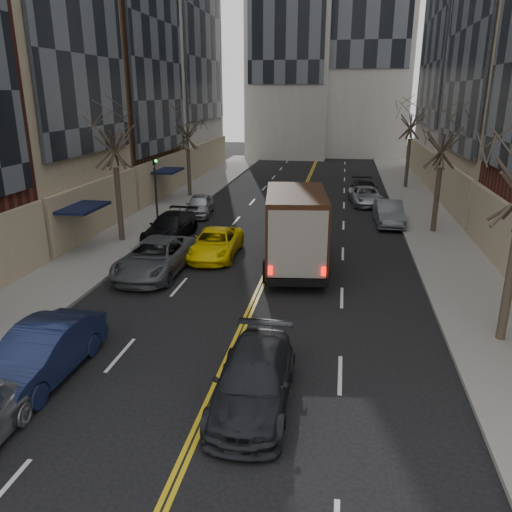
{
  "coord_description": "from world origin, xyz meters",
  "views": [
    {
      "loc": [
        3.24,
        -5.32,
        8.04
      ],
      "look_at": [
        0.21,
        12.22,
        2.2
      ],
      "focal_mm": 35.0,
      "sensor_mm": 36.0,
      "label": 1
    }
  ],
  "objects": [
    {
      "name": "tree_rt_mid",
      "position": [
        8.8,
        25.0,
        6.17
      ],
      "size": [
        3.2,
        3.2,
        8.32
      ],
      "color": "#382D23",
      "rests_on": "sidewalk_right"
    },
    {
      "name": "sidewalk_left",
      "position": [
        -9.0,
        27.0,
        0.07
      ],
      "size": [
        4.0,
        66.0,
        0.15
      ],
      "primitive_type": "cube",
      "color": "slate",
      "rests_on": "ground"
    },
    {
      "name": "parked_lf_e",
      "position": [
        -6.3,
        27.09,
        0.7
      ],
      "size": [
        2.18,
        4.3,
        1.4
      ],
      "primitive_type": "imported",
      "rotation": [
        0.0,
        0.0,
        0.13
      ],
      "color": "#A1A3A9",
      "rests_on": "ground"
    },
    {
      "name": "observer_sedan",
      "position": [
        1.2,
        6.13,
        0.71
      ],
      "size": [
        2.09,
        4.95,
        1.43
      ],
      "rotation": [
        0.0,
        0.0,
        0.02
      ],
      "color": "black",
      "rests_on": "ground"
    },
    {
      "name": "tree_lf_far",
      "position": [
        -8.8,
        33.0,
        6.02
      ],
      "size": [
        3.2,
        3.2,
        8.12
      ],
      "color": "#382D23",
      "rests_on": "sidewalk_left"
    },
    {
      "name": "parked_lf_b",
      "position": [
        -5.13,
        6.34,
        0.81
      ],
      "size": [
        1.81,
        4.92,
        1.61
      ],
      "primitive_type": "imported",
      "rotation": [
        0.0,
        0.0,
        -0.02
      ],
      "color": "#121939",
      "rests_on": "ground"
    },
    {
      "name": "parked_rt_a",
      "position": [
        6.3,
        26.65,
        0.76
      ],
      "size": [
        1.78,
        4.65,
        1.51
      ],
      "primitive_type": "imported",
      "rotation": [
        0.0,
        0.0,
        0.04
      ],
      "color": "#54575D",
      "rests_on": "ground"
    },
    {
      "name": "ups_truck",
      "position": [
        1.2,
        17.25,
        1.93
      ],
      "size": [
        3.52,
        7.25,
        3.83
      ],
      "rotation": [
        0.0,
        0.0,
        0.13
      ],
      "color": "black",
      "rests_on": "ground"
    },
    {
      "name": "parked_lf_c",
      "position": [
        -5.1,
        15.5,
        0.79
      ],
      "size": [
        2.69,
        5.69,
        1.57
      ],
      "primitive_type": "imported",
      "rotation": [
        0.0,
        0.0,
        -0.01
      ],
      "color": "#4D4F55",
      "rests_on": "ground"
    },
    {
      "name": "taxi",
      "position": [
        -3.0,
        18.46,
        0.69
      ],
      "size": [
        2.35,
        4.97,
        1.37
      ],
      "primitive_type": "imported",
      "rotation": [
        0.0,
        0.0,
        0.01
      ],
      "color": "yellow",
      "rests_on": "ground"
    },
    {
      "name": "tree_rt_far",
      "position": [
        8.8,
        40.0,
        6.74
      ],
      "size": [
        3.2,
        3.2,
        9.11
      ],
      "color": "#382D23",
      "rests_on": "sidewalk_right"
    },
    {
      "name": "tree_lf_mid",
      "position": [
        -8.8,
        20.0,
        6.6
      ],
      "size": [
        3.2,
        3.2,
        8.91
      ],
      "color": "#382D23",
      "rests_on": "sidewalk_left"
    },
    {
      "name": "traffic_signal",
      "position": [
        -7.39,
        22.0,
        2.82
      ],
      "size": [
        0.29,
        0.26,
        4.7
      ],
      "color": "black",
      "rests_on": "sidewalk_left"
    },
    {
      "name": "parked_rt_b",
      "position": [
        5.1,
        32.54,
        0.66
      ],
      "size": [
        2.75,
        4.98,
        1.32
      ],
      "primitive_type": "imported",
      "rotation": [
        0.0,
        0.0,
        0.12
      ],
      "color": "#B1B5BA",
      "rests_on": "ground"
    },
    {
      "name": "sidewalk_right",
      "position": [
        9.0,
        27.0,
        0.07
      ],
      "size": [
        4.0,
        66.0,
        0.15
      ],
      "primitive_type": "cube",
      "color": "slate",
      "rests_on": "ground"
    },
    {
      "name": "parked_lf_d",
      "position": [
        -6.3,
        21.06,
        0.74
      ],
      "size": [
        2.23,
        5.14,
        1.47
      ],
      "primitive_type": "imported",
      "rotation": [
        0.0,
        0.0,
        -0.03
      ],
      "color": "black",
      "rests_on": "ground"
    },
    {
      "name": "parked_rt_c",
      "position": [
        5.1,
        35.13,
        0.69
      ],
      "size": [
        2.38,
        4.92,
        1.38
      ],
      "primitive_type": "imported",
      "rotation": [
        0.0,
        0.0,
        0.1
      ],
      "color": "black",
      "rests_on": "ground"
    },
    {
      "name": "pedestrian",
      "position": [
        0.28,
        15.4,
        0.88
      ],
      "size": [
        0.62,
        0.75,
        1.77
      ],
      "primitive_type": "imported",
      "rotation": [
        0.0,
        0.0,
        1.92
      ],
      "color": "black",
      "rests_on": "ground"
    }
  ]
}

